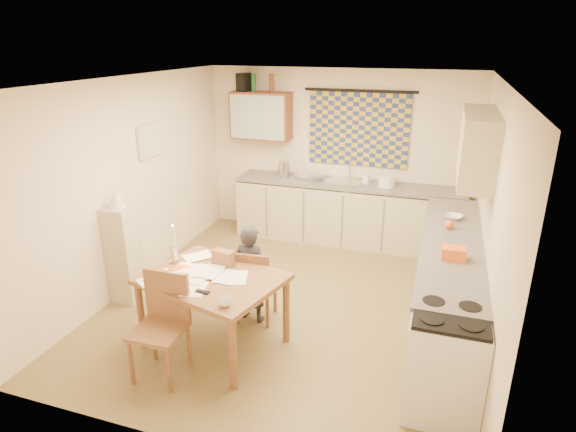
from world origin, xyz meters
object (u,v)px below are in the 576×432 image
(counter_back, at_px, (346,213))
(chair_far, at_px, (256,298))
(dining_table, at_px, (214,310))
(stove, at_px, (445,363))
(shelf_stand, at_px, (124,254))
(person, at_px, (251,273))
(counter_right, at_px, (448,282))

(counter_back, distance_m, chair_far, 2.47)
(dining_table, distance_m, chair_far, 0.61)
(counter_back, bearing_deg, chair_far, -101.18)
(stove, distance_m, shelf_stand, 3.62)
(chair_far, bearing_deg, dining_table, 62.64)
(chair_far, height_order, shelf_stand, shelf_stand)
(counter_back, xyz_separation_m, chair_far, (-0.48, -2.41, -0.19))
(person, bearing_deg, chair_far, -159.99)
(dining_table, bearing_deg, shelf_stand, 175.30)
(dining_table, bearing_deg, stove, 7.87)
(chair_far, relative_size, shelf_stand, 0.73)
(person, distance_m, shelf_stand, 1.54)
(person, bearing_deg, shelf_stand, 11.08)
(stove, relative_size, shelf_stand, 0.80)
(stove, bearing_deg, shelf_stand, 168.38)
(dining_table, distance_m, shelf_stand, 1.46)
(dining_table, distance_m, person, 0.59)
(dining_table, bearing_deg, person, 87.06)
(person, bearing_deg, stove, 167.03)
(counter_right, height_order, person, person)
(counter_right, height_order, chair_far, counter_right)
(dining_table, height_order, person, person)
(person, bearing_deg, counter_right, -153.12)
(counter_back, xyz_separation_m, person, (-0.53, -2.42, 0.10))
(counter_back, relative_size, stove, 3.60)
(chair_far, distance_m, shelf_stand, 1.63)
(counter_back, height_order, counter_right, same)
(counter_right, relative_size, stove, 3.22)
(stove, bearing_deg, counter_right, 90.00)
(counter_right, bearing_deg, person, -161.78)
(dining_table, relative_size, chair_far, 1.75)
(counter_back, distance_m, person, 2.48)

